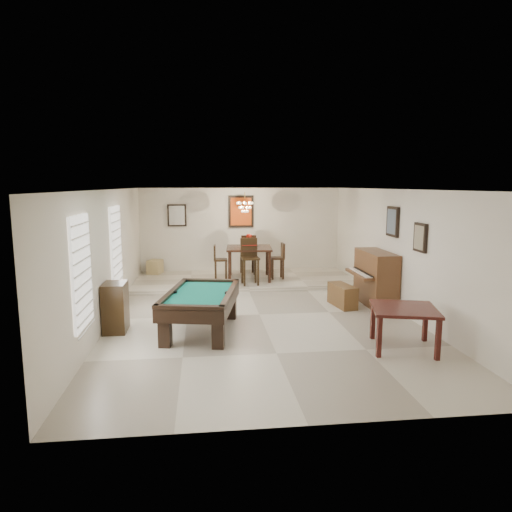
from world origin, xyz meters
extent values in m
cube|color=beige|center=(0.00, 0.00, -0.01)|extent=(6.00, 9.00, 0.02)
cube|color=silver|center=(0.00, 4.50, 1.30)|extent=(6.00, 0.04, 2.60)
cube|color=silver|center=(0.00, -4.50, 1.30)|extent=(6.00, 0.04, 2.60)
cube|color=silver|center=(-3.00, 0.00, 1.30)|extent=(0.04, 9.00, 2.60)
cube|color=silver|center=(3.00, 0.00, 1.30)|extent=(0.04, 9.00, 2.60)
cube|color=white|center=(0.00, 0.00, 2.60)|extent=(6.00, 9.00, 0.04)
cube|color=beige|center=(0.00, 3.25, 0.06)|extent=(6.00, 2.50, 0.12)
cube|color=white|center=(-2.97, -2.20, 1.40)|extent=(0.06, 1.00, 1.70)
cube|color=white|center=(-2.97, 0.60, 1.40)|extent=(0.06, 1.00, 1.70)
cube|color=brown|center=(1.93, 0.45, 0.24)|extent=(0.47, 0.92, 0.49)
cube|color=black|center=(-2.78, -0.77, 0.46)|extent=(0.41, 0.61, 0.91)
cube|color=tan|center=(-2.56, 4.19, 0.32)|extent=(0.47, 0.53, 0.40)
cube|color=#D84C14|center=(0.00, 4.46, 1.90)|extent=(0.75, 0.06, 0.95)
cube|color=white|center=(-1.90, 4.46, 1.80)|extent=(0.55, 0.06, 0.65)
cube|color=slate|center=(2.96, 0.30, 1.90)|extent=(0.06, 0.55, 0.65)
cube|color=gray|center=(2.96, -1.00, 1.70)|extent=(0.06, 0.45, 0.55)
camera|label=1|loc=(-1.15, -9.18, 2.69)|focal=32.00mm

